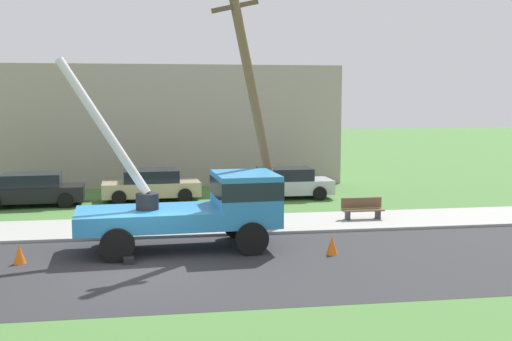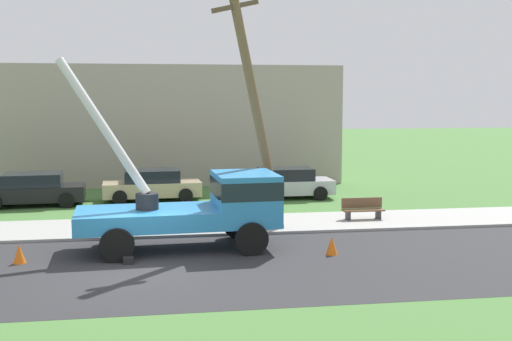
{
  "view_description": "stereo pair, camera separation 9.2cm",
  "coord_description": "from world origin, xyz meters",
  "views": [
    {
      "loc": [
        0.37,
        -17.4,
        4.77
      ],
      "look_at": [
        3.69,
        3.32,
        2.3
      ],
      "focal_mm": 44.58,
      "sensor_mm": 36.0,
      "label": 1
    },
    {
      "loc": [
        0.46,
        -17.41,
        4.77
      ],
      "look_at": [
        3.69,
        3.32,
        2.3
      ],
      "focal_mm": 44.58,
      "sensor_mm": 36.0,
      "label": 2
    }
  ],
  "objects": [
    {
      "name": "parked_sedan_silver",
      "position": [
        6.36,
        11.5,
        0.71
      ],
      "size": [
        4.42,
        2.05,
        1.42
      ],
      "color": "#B7B7BF",
      "rests_on": "ground"
    },
    {
      "name": "parked_sedan_black",
      "position": [
        -4.96,
        11.16,
        0.71
      ],
      "size": [
        4.51,
        2.21,
        1.42
      ],
      "color": "black",
      "rests_on": "ground"
    },
    {
      "name": "park_bench",
      "position": [
        8.16,
        5.56,
        0.46
      ],
      "size": [
        1.6,
        0.45,
        0.9
      ],
      "color": "brown",
      "rests_on": "ground"
    },
    {
      "name": "ground_plane",
      "position": [
        0.0,
        12.0,
        0.0
      ],
      "size": [
        120.0,
        120.0,
        0.0
      ],
      "primitive_type": "plane",
      "color": "#477538"
    },
    {
      "name": "traffic_cone_behind",
      "position": [
        -3.51,
        1.18,
        0.28
      ],
      "size": [
        0.36,
        0.36,
        0.56
      ],
      "primitive_type": "cone",
      "color": "orange",
      "rests_on": "ground"
    },
    {
      "name": "road_asphalt",
      "position": [
        0.0,
        0.0,
        0.0
      ],
      "size": [
        80.0,
        7.6,
        0.01
      ],
      "primitive_type": "cube",
      "color": "#2B2B2D",
      "rests_on": "ground"
    },
    {
      "name": "leaning_utility_pole",
      "position": [
        3.76,
        4.02,
        4.52
      ],
      "size": [
        2.75,
        1.56,
        8.81
      ],
      "color": "brown",
      "rests_on": "ground"
    },
    {
      "name": "sidewalk_strip",
      "position": [
        0.0,
        5.49,
        0.05
      ],
      "size": [
        80.0,
        3.39,
        0.1
      ],
      "primitive_type": "cube",
      "color": "#9E9E99",
      "rests_on": "ground"
    },
    {
      "name": "lowrise_building_backdrop",
      "position": [
        1.4,
        18.96,
        3.2
      ],
      "size": [
        18.0,
        6.0,
        6.4
      ],
      "primitive_type": "cube",
      "color": "#A5998C",
      "rests_on": "ground"
    },
    {
      "name": "utility_truck",
      "position": [
        1.89,
        2.26,
        1.41
      ],
      "size": [
        6.89,
        3.21,
        5.98
      ],
      "color": "#2D84C6",
      "rests_on": "ground"
    },
    {
      "name": "parked_sedan_tan",
      "position": [
        0.18,
        11.77,
        0.71
      ],
      "size": [
        4.49,
        2.17,
        1.42
      ],
      "color": "tan",
      "rests_on": "ground"
    },
    {
      "name": "traffic_cone_ahead",
      "position": [
        5.61,
        0.78,
        0.28
      ],
      "size": [
        0.36,
        0.36,
        0.56
      ],
      "primitive_type": "cone",
      "color": "orange",
      "rests_on": "ground"
    }
  ]
}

